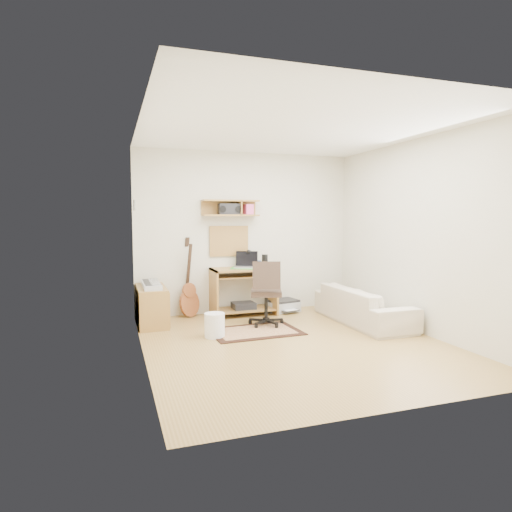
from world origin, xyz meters
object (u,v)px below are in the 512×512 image
object	(u,v)px
task_chair	(266,293)
sofa	(363,299)
desk	(243,292)
cabinet	(152,306)
printer	(283,306)

from	to	relation	value
task_chair	sofa	size ratio (longest dim) A/B	0.53
desk	sofa	distance (m)	1.85
task_chair	sofa	world-z (taller)	task_chair
desk	cabinet	size ratio (longest dim) A/B	1.11
cabinet	printer	size ratio (longest dim) A/B	1.86
desk	cabinet	world-z (taller)	desk
task_chair	printer	xyz separation A→B (m)	(0.59, 0.81, -0.39)
task_chair	cabinet	bearing A→B (deg)	177.97
printer	sofa	distance (m)	1.41
printer	sofa	world-z (taller)	sofa
desk	sofa	xyz separation A→B (m)	(1.51, -1.07, -0.03)
desk	printer	distance (m)	0.75
printer	task_chair	bearing A→B (deg)	-137.42
task_chair	desk	bearing A→B (deg)	116.72
desk	cabinet	distance (m)	1.46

